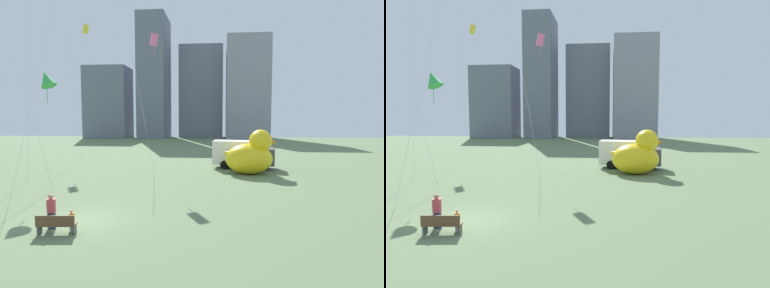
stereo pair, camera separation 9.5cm
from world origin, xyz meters
The scene contains 10 objects.
ground_plane centered at (0.00, 0.00, 0.00)m, with size 140.00×140.00×0.00m, color #637951.
park_bench centered at (-0.21, -1.85, 0.48)m, with size 1.77×0.62×0.90m.
person_adult centered at (-0.79, -1.18, 0.92)m, with size 0.41×0.41×1.67m.
person_child centered at (0.33, -1.45, 0.57)m, with size 0.25×0.25×1.03m.
giant_inflatable_duck centered at (9.94, 14.29, 1.76)m, with size 4.99×3.20×4.14m.
box_truck centered at (9.35, 17.55, 1.45)m, with size 6.43×3.12×2.85m.
city_skyline centered at (-2.15, 68.07, 12.58)m, with size 46.82×16.65×30.87m.
kite_pink centered at (0.67, 15.46, 12.60)m, with size 2.78×2.72×13.32m.
kite_green centered at (-5.47, 7.03, 8.01)m, with size 2.10×1.93×8.75m.
kite_yellow centered at (-10.60, 25.81, 16.66)m, with size 2.85×2.74×17.45m.
Camera 2 is at (7.17, -14.91, 5.24)m, focal length 29.33 mm.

